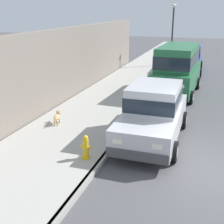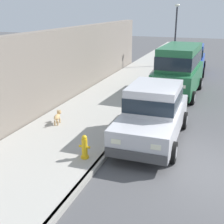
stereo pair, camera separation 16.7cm
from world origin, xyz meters
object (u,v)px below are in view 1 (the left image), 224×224
object	(u,v)px
car_green_van	(177,68)
car_blue_sedan	(188,58)
dog_tan	(57,116)
car_silver_sedan	(153,112)
street_lamp	(173,28)
fire_hydrant	(86,148)

from	to	relation	value
car_green_van	car_blue_sedan	bearing A→B (deg)	90.05
car_green_van	car_blue_sedan	world-z (taller)	car_green_van
car_green_van	dog_tan	world-z (taller)	car_green_van
car_silver_sedan	street_lamp	size ratio (longest dim) A/B	1.04
car_blue_sedan	dog_tan	size ratio (longest dim) A/B	6.24
car_green_van	dog_tan	xyz separation A→B (m)	(-3.64, -6.16, -0.97)
car_silver_sedan	car_blue_sedan	xyz separation A→B (m)	(0.00, 12.09, 0.00)
car_green_van	dog_tan	bearing A→B (deg)	-120.60
car_blue_sedan	car_silver_sedan	bearing A→B (deg)	-90.00
fire_hydrant	street_lamp	size ratio (longest dim) A/B	0.16
fire_hydrant	street_lamp	bearing A→B (deg)	89.64
car_silver_sedan	street_lamp	world-z (taller)	street_lamp
dog_tan	fire_hydrant	bearing A→B (deg)	-46.04
fire_hydrant	street_lamp	world-z (taller)	street_lamp
car_silver_sedan	dog_tan	distance (m)	3.68
car_green_van	fire_hydrant	size ratio (longest dim) A/B	6.86
dog_tan	fire_hydrant	xyz separation A→B (m)	(2.13, -2.21, 0.05)
car_silver_sedan	fire_hydrant	bearing A→B (deg)	-123.14
dog_tan	car_green_van	bearing A→B (deg)	59.40
dog_tan	fire_hydrant	size ratio (longest dim) A/B	1.03
car_blue_sedan	fire_hydrant	distance (m)	14.47
fire_hydrant	car_green_van	bearing A→B (deg)	79.79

